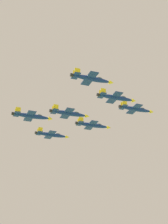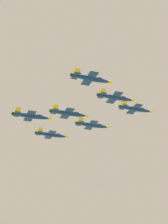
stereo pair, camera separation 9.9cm
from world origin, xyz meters
TOP-DOWN VIEW (x-y plane):
  - jet_lead at (3.76, -14.85)m, footprint 15.55×15.02m
  - jet_left_wingman at (1.62, 7.55)m, footprint 15.37×15.21m
  - jet_right_wingman at (-18.70, -13.36)m, footprint 15.33×15.09m
  - jet_left_outer at (-0.52, 29.95)m, footprint 15.12×14.63m
  - jet_right_outer at (-41.15, -11.86)m, footprint 15.30×14.63m
  - jet_slot_rear at (-20.84, 9.05)m, footprint 15.51×15.32m
  - jet_trailing at (-33.13, 20.99)m, footprint 14.87×14.86m

SIDE VIEW (x-z plane):
  - jet_trailing at x=-33.13m, z-range 160.20..164.10m
  - jet_slot_rear at x=-20.84m, z-range 164.14..168.19m
  - jet_left_outer at x=-0.52m, z-range 164.80..168.71m
  - jet_right_outer at x=-41.15m, z-range 166.67..170.61m
  - jet_left_wingman at x=1.62m, z-range 166.74..170.76m
  - jet_right_wingman at x=-18.70m, z-range 168.18..172.17m
  - jet_lead at x=3.76m, z-range 171.89..175.90m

